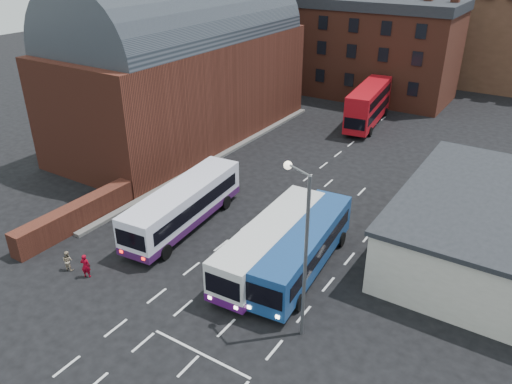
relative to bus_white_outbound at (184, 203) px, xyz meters
The scene contains 13 objects.
ground 7.58m from the bus_white_outbound, 59.25° to the right, with size 180.00×180.00×0.00m, color black.
railway_station 19.68m from the bus_white_outbound, 128.65° to the left, with size 12.00×28.00×16.00m.
forecourt_wall 7.81m from the bus_white_outbound, 146.19° to the right, with size 1.20×10.00×1.80m, color #602B1E.
cream_building 20.27m from the bus_white_outbound, 22.28° to the left, with size 10.40×16.40×4.25m.
brick_terrace 39.92m from the bus_white_outbound, 93.24° to the left, with size 22.00×10.00×11.00m, color brown.
castle_keep 60.62m from the bus_white_outbound, 80.72° to the left, with size 22.00×22.00×12.00m, color brown.
bus_white_outbound is the anchor object (origin of this frame).
bus_white_inbound 7.78m from the bus_white_outbound, ahead, with size 3.18×11.16×3.01m.
bus_blue 9.76m from the bus_white_outbound, ahead, with size 3.54×11.17×3.00m.
bus_red_double 28.28m from the bus_white_outbound, 84.13° to the left, with size 3.82×11.17×4.38m.
street_lamp 13.66m from the bus_white_outbound, 23.27° to the right, with size 1.78×0.93×9.34m.
pedestrian_red 8.17m from the bus_white_outbound, 98.12° to the right, with size 0.59×0.38×1.61m, color maroon.
pedestrian_beige 8.64m from the bus_white_outbound, 108.46° to the right, with size 0.65×0.51×1.35m, color tan.
Camera 1 is at (17.40, -17.26, 18.62)m, focal length 35.00 mm.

